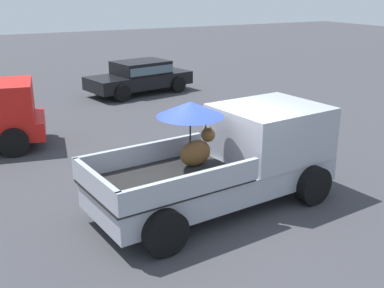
% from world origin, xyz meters
% --- Properties ---
extents(ground_plane, '(80.00, 80.00, 0.00)m').
position_xyz_m(ground_plane, '(0.00, 0.00, 0.00)').
color(ground_plane, '#38383D').
extents(pickup_truck_main, '(5.22, 2.67, 2.19)m').
position_xyz_m(pickup_truck_main, '(0.47, 0.06, 0.97)').
color(pickup_truck_main, black).
rests_on(pickup_truck_main, ground).
extents(parked_sedan_near, '(4.56, 2.59, 1.33)m').
position_xyz_m(parked_sedan_near, '(2.69, 10.70, 0.74)').
color(parked_sedan_near, black).
rests_on(parked_sedan_near, ground).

